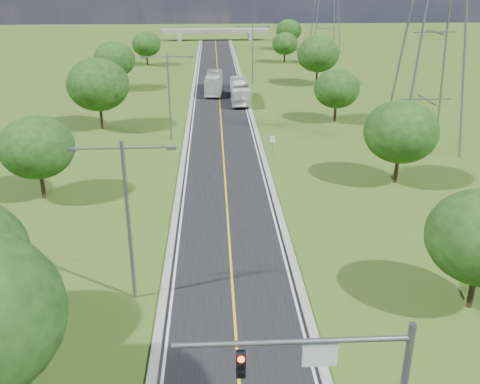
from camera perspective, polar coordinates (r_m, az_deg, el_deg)
The scene contains 22 objects.
ground at distance 78.26m, azimuth -2.14°, elevation 8.91°, with size 260.00×260.00×0.00m, color #365618.
road at distance 84.10m, azimuth -2.21°, elevation 9.90°, with size 8.00×150.00×0.06m, color black.
curb_left at distance 84.14m, azimuth -5.15°, elevation 9.89°, with size 0.50×150.00×0.22m, color gray.
curb_right at distance 84.24m, azimuth 0.72°, elevation 9.99°, with size 0.50×150.00×0.22m, color gray.
signal_mast at distance 20.84m, azimuth 11.43°, elevation -18.87°, with size 8.54×0.33×7.20m.
speed_limit_sign at distance 56.95m, azimuth 3.47°, elevation 5.27°, with size 0.55×0.09×2.40m.
overpass at distance 156.86m, azimuth -2.66°, elevation 16.72°, with size 30.00×3.00×3.20m.
streetlight_near_left at distance 31.14m, azimuth -11.92°, elevation -1.79°, with size 5.90×0.25×10.00m.
streetlight_mid_left at distance 62.51m, azimuth -7.59°, elevation 10.81°, with size 5.90×0.25×10.00m.
streetlight_far_right at distance 95.12m, azimuth 1.36°, elevation 15.02°, with size 5.90×0.25×10.00m.
power_tower_near at distance 60.73m, azimuth 20.26°, elevation 17.04°, with size 9.00×6.40×28.00m.
tree_lb at distance 48.55m, azimuth -20.86°, elevation 4.47°, with size 6.30×6.30×7.33m.
tree_lc at distance 68.73m, azimuth -14.91°, elevation 11.01°, with size 7.56×7.56×8.79m.
tree_ld at distance 92.44m, azimuth -13.24°, elevation 13.61°, with size 6.72×6.72×7.82m.
tree_le at distance 115.70m, azimuth -9.96°, elevation 15.26°, with size 5.88×5.88×6.84m.
tree_rb at distance 50.91m, azimuth 16.79°, elevation 6.17°, with size 6.72×6.72×7.82m.
tree_rc at distance 71.31m, azimuth 10.28°, elevation 10.78°, with size 5.88×5.88×6.84m.
tree_rd at distance 94.70m, azimuth 8.32°, elevation 14.35°, with size 7.14×7.14×8.30m.
tree_re at distance 117.95m, azimuth 4.82°, elevation 15.50°, with size 5.46×5.46×6.35m.
tree_rf at distance 138.05m, azimuth 5.22°, elevation 16.78°, with size 6.30×6.30×7.33m.
bus_outbound at distance 81.93m, azimuth -0.02°, elevation 10.72°, with size 2.64×11.27×3.14m, color silver.
bus_inbound at distance 88.45m, azimuth -2.80°, elevation 11.56°, with size 2.57×10.98×3.06m, color silver.
Camera 1 is at (-1.00, -16.02, 18.57)m, focal length 40.00 mm.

